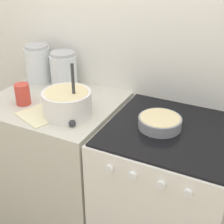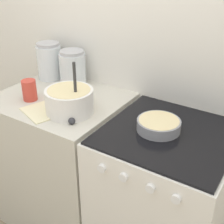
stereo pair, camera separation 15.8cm
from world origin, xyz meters
name	(u,v)px [view 1 (the left image)]	position (x,y,z in m)	size (l,w,h in m)	color
wall_back	(136,49)	(0.00, 0.66, 1.20)	(4.48, 0.05, 2.40)	white
countertop_cabinet	(59,165)	(-0.37, 0.32, 0.47)	(0.74, 0.63, 0.93)	beige
stove	(163,200)	(0.34, 0.32, 0.47)	(0.64, 0.65, 0.93)	white
mixing_bowl	(67,102)	(-0.20, 0.22, 1.01)	(0.26, 0.26, 0.29)	white
baking_pan	(160,122)	(0.28, 0.30, 0.96)	(0.21, 0.21, 0.06)	gray
storage_jar_left	(39,66)	(-0.63, 0.53, 1.04)	(0.16, 0.16, 0.24)	silver
storage_jar_middle	(64,72)	(-0.43, 0.53, 1.03)	(0.17, 0.17, 0.22)	silver
tin_can	(23,94)	(-0.50, 0.21, 0.99)	(0.08, 0.08, 0.12)	#CC3F33
recipe_page	(48,112)	(-0.31, 0.19, 0.94)	(0.30, 0.35, 0.01)	beige
measuring_spoon	(70,123)	(-0.12, 0.12, 0.95)	(0.12, 0.04, 0.04)	#333338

